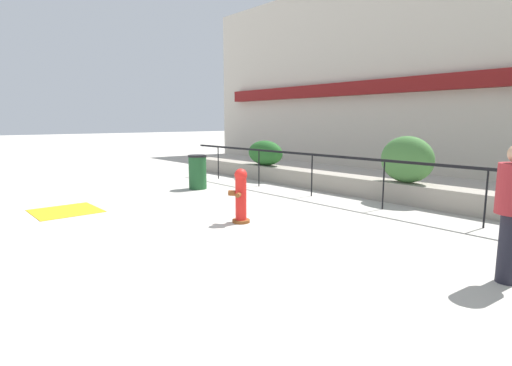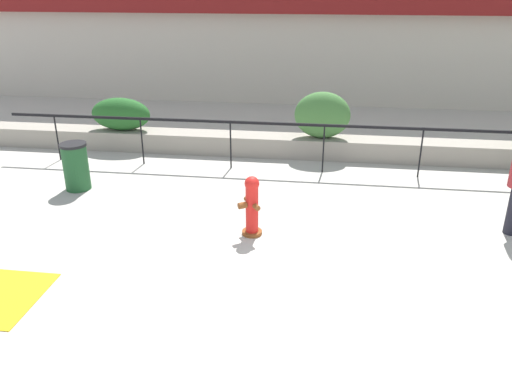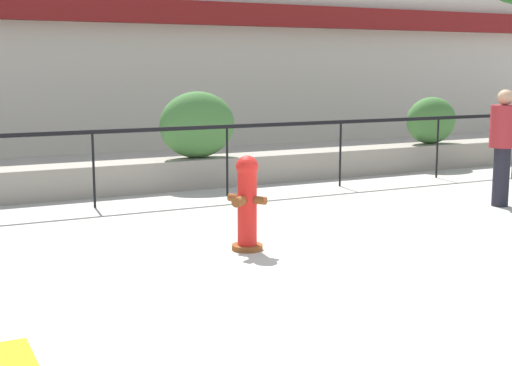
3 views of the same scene
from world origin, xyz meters
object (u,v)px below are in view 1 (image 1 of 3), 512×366
at_px(hedge_bush_0, 265,153).
at_px(fire_hydrant, 241,195).
at_px(trash_bin, 198,172).
at_px(hedge_bush_1, 407,159).

xyz_separation_m(hedge_bush_0, fire_hydrant, (4.03, -4.30, -0.37)).
xyz_separation_m(fire_hydrant, trash_bin, (-3.95, 1.53, -0.04)).
distance_m(fire_hydrant, trash_bin, 4.23).
distance_m(hedge_bush_0, hedge_bush_1, 5.16).
distance_m(hedge_bush_1, trash_bin, 5.81).
distance_m(hedge_bush_1, fire_hydrant, 4.48).
bearing_deg(trash_bin, hedge_bush_0, 91.65).
relative_size(hedge_bush_0, fire_hydrant, 1.44).
xyz_separation_m(hedge_bush_1, trash_bin, (-5.07, -2.78, -0.56)).
bearing_deg(hedge_bush_1, fire_hydrant, -104.67).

